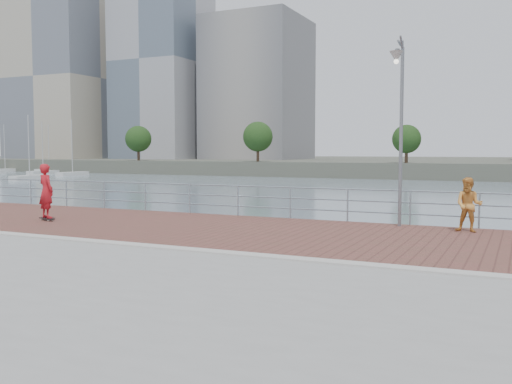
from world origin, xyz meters
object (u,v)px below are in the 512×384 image
at_px(guardrail, 318,200).
at_px(bystander, 469,205).
at_px(skateboarder, 46,191).
at_px(street_lamp, 399,98).

height_order(guardrail, bystander, bystander).
relative_size(skateboarder, bystander, 1.15).
bearing_deg(guardrail, bystander, -11.20).
relative_size(street_lamp, bystander, 3.50).
xyz_separation_m(guardrail, skateboarder, (-8.22, -4.14, 0.33)).
relative_size(street_lamp, skateboarder, 3.04).
distance_m(guardrail, bystander, 5.01).
height_order(street_lamp, bystander, street_lamp).
height_order(skateboarder, bystander, skateboarder).
xyz_separation_m(guardrail, bystander, (4.91, -0.97, 0.12)).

